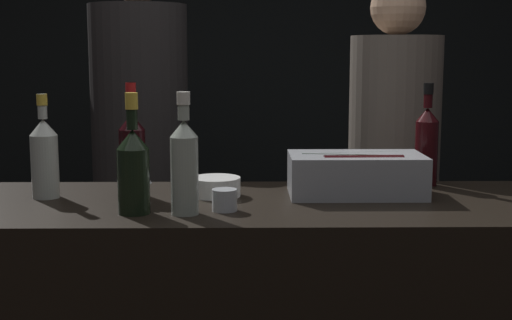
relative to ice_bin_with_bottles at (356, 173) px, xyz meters
name	(u,v)px	position (x,y,z in m)	size (l,w,h in m)	color
wall_back_chalkboard	(251,59)	(-0.31, 2.25, 0.32)	(6.40, 0.06, 2.80)	black
ice_bin_with_bottles	(356,173)	(0.00, 0.00, 0.00)	(0.41, 0.23, 0.13)	#9EA0A5
bowl_white	(216,186)	(-0.44, -0.01, -0.04)	(0.15, 0.15, 0.06)	white
wine_glass	(136,175)	(-0.66, -0.13, 0.02)	(0.09, 0.09, 0.12)	silver
candle_votive	(225,200)	(-0.40, -0.21, -0.04)	(0.07, 0.07, 0.06)	silver
rose_wine_bottle	(44,156)	(-0.96, -0.02, 0.06)	(0.08, 0.08, 0.32)	#B2B7AD
red_wine_bottle_tall	(132,152)	(-0.69, -0.01, 0.07)	(0.08, 0.08, 0.35)	black
white_wine_bottle	(184,163)	(-0.51, -0.26, 0.07)	(0.08, 0.08, 0.34)	#9EA899
champagne_bottle	(133,167)	(-0.65, -0.24, 0.06)	(0.09, 0.09, 0.33)	black
red_wine_bottle_black_foil	(427,143)	(0.26, 0.17, 0.07)	(0.08, 0.08, 0.34)	black
person_in_hoodie	(141,148)	(-0.80, 0.92, -0.04)	(0.42, 0.42, 1.86)	black
person_blond_tee	(393,177)	(0.24, 0.58, -0.12)	(0.35, 0.35, 1.72)	black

